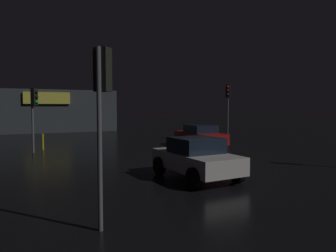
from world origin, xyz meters
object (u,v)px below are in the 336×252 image
object	(u,v)px
store_building	(44,111)
car_far	(200,136)
traffic_signal_main	(34,106)
car_near	(196,158)
traffic_signal_cross_right	(228,98)
traffic_signal_cross_left	(102,90)

from	to	relation	value
store_building	car_far	world-z (taller)	store_building
traffic_signal_main	car_far	world-z (taller)	traffic_signal_main
traffic_signal_main	car_near	bearing A→B (deg)	-62.19
car_far	traffic_signal_main	bearing A→B (deg)	170.58
store_building	traffic_signal_cross_right	xyz separation A→B (m)	(11.84, -19.06, 1.14)
traffic_signal_cross_right	car_far	size ratio (longest dim) A/B	0.99
store_building	traffic_signal_cross_right	world-z (taller)	store_building
traffic_signal_cross_right	car_near	world-z (taller)	traffic_signal_cross_right
store_building	car_far	bearing A→B (deg)	-68.15
traffic_signal_main	car_near	xyz separation A→B (m)	(5.13, -9.74, -1.97)
traffic_signal_cross_right	store_building	bearing A→B (deg)	121.86
traffic_signal_main	traffic_signal_cross_left	size ratio (longest dim) A/B	0.95
traffic_signal_cross_left	car_far	xyz separation A→B (m)	(9.48, 11.38, -2.29)
traffic_signal_cross_right	car_far	bearing A→B (deg)	-154.16
traffic_signal_cross_right	car_near	xyz separation A→B (m)	(-8.63, -9.74, -2.61)
traffic_signal_cross_right	car_far	xyz separation A→B (m)	(-3.52, -1.70, -2.64)
store_building	car_far	xyz separation A→B (m)	(8.33, -20.76, -1.50)
traffic_signal_cross_left	car_far	size ratio (longest dim) A/B	0.89
car_far	traffic_signal_cross_right	bearing A→B (deg)	25.84
car_near	car_far	bearing A→B (deg)	57.51
store_building	traffic_signal_cross_left	size ratio (longest dim) A/B	3.71
car_near	car_far	xyz separation A→B (m)	(5.12, 8.03, -0.03)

